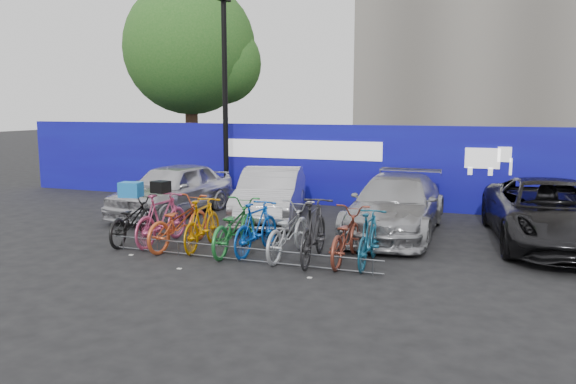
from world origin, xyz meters
The scene contains 21 objects.
ground centered at (0.00, 0.00, 0.00)m, with size 100.00×100.00×0.00m, color black.
hoarding centered at (0.01, 6.00, 1.20)m, with size 22.00×0.18×2.40m.
tree centered at (-6.77, 10.06, 5.07)m, with size 5.40×5.20×7.80m.
lamppost centered at (-3.20, 5.40, 3.27)m, with size 0.25×0.50×6.11m.
bike_rack centered at (0.00, -0.60, 0.16)m, with size 5.60×0.03×0.30m.
car_0 centered at (-3.64, 3.02, 0.71)m, with size 1.68×4.17×1.42m, color silver.
car_1 centered at (-0.84, 3.17, 0.68)m, with size 1.44×4.12×1.36m, color #B7B7BC.
car_2 centered at (2.42, 2.81, 0.68)m, with size 1.90×4.66×1.35m, color #A1A2A5.
car_3 centered at (5.67, 2.85, 0.70)m, with size 2.31×5.01×1.39m, color black.
bike_0 centered at (-2.82, 0.04, 0.50)m, with size 0.66×1.90×1.00m, color black.
bike_1 centered at (-2.11, 0.09, 0.56)m, with size 0.53×1.87×1.12m, color #C04474.
bike_2 centered at (-1.63, -0.02, 0.53)m, with size 0.70×2.02×1.06m, color #C34D23.
bike_3 centered at (-1.10, 0.03, 0.53)m, with size 0.50×1.77×1.07m, color #CB7F04.
bike_4 centered at (-0.37, 0.01, 0.53)m, with size 0.70×2.02×1.06m, color #20742F.
bike_5 centered at (0.10, 0.07, 0.53)m, with size 0.50×1.78×1.07m, color #0C47AC.
bike_6 centered at (0.78, 0.05, 0.53)m, with size 0.70×2.00×1.05m, color #A9ACB1.
bike_7 centered at (1.35, -0.09, 0.61)m, with size 0.57×2.02×1.21m, color #272629.
bike_8 centered at (1.93, 0.10, 0.51)m, with size 0.68×1.94×1.02m, color maroon.
bike_9 centered at (2.39, 0.00, 0.52)m, with size 0.49×1.74×1.05m, color navy.
cargo_crate centered at (-2.82, 0.04, 1.16)m, with size 0.45×0.34×0.32m, color blue.
cargo_topcase centered at (-2.11, 0.09, 1.24)m, with size 0.34×0.30×0.25m, color black.
Camera 1 is at (4.47, -10.00, 2.93)m, focal length 35.00 mm.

